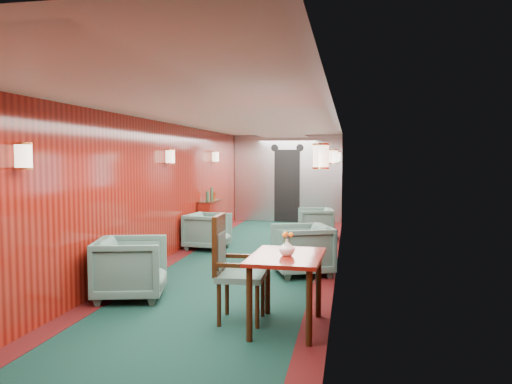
# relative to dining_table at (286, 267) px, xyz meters

# --- Properties ---
(room) EXTENTS (12.00, 12.10, 2.40)m
(room) POSITION_rel_dining_table_xyz_m (-1.06, 2.73, 0.98)
(room) COLOR black
(room) RESTS_ON ground
(bulkhead) EXTENTS (2.98, 0.17, 2.39)m
(bulkhead) POSITION_rel_dining_table_xyz_m (-1.06, 8.64, 0.53)
(bulkhead) COLOR #B8BBC0
(bulkhead) RESTS_ON ground
(windows_right) EXTENTS (0.02, 8.60, 0.80)m
(windows_right) POSITION_rel_dining_table_xyz_m (0.43, 2.98, 0.80)
(windows_right) COLOR silver
(windows_right) RESTS_ON ground
(wall_sconces) EXTENTS (2.97, 7.97, 0.25)m
(wall_sconces) POSITION_rel_dining_table_xyz_m (-1.06, 3.30, 1.14)
(wall_sconces) COLOR beige
(wall_sconces) RESTS_ON ground
(dining_table) EXTENTS (0.76, 1.06, 0.78)m
(dining_table) POSITION_rel_dining_table_xyz_m (0.00, 0.00, 0.00)
(dining_table) COLOR maroon
(dining_table) RESTS_ON ground
(side_chair) EXTENTS (0.54, 0.57, 1.16)m
(side_chair) POSITION_rel_dining_table_xyz_m (-0.62, 0.14, -0.02)
(side_chair) COLOR #1B403B
(side_chair) RESTS_ON ground
(credenza) EXTENTS (0.30, 0.94, 1.12)m
(credenza) POSITION_rel_dining_table_xyz_m (-2.40, 5.51, -0.22)
(credenza) COLOR maroon
(credenza) RESTS_ON ground
(flower_vase) EXTENTS (0.17, 0.17, 0.17)m
(flower_vase) POSITION_rel_dining_table_xyz_m (0.01, -0.04, 0.21)
(flower_vase) COLOR white
(flower_vase) RESTS_ON dining_table
(armchair_left_near) EXTENTS (1.03, 1.02, 0.78)m
(armchair_left_near) POSITION_rel_dining_table_xyz_m (-2.08, 0.75, -0.26)
(armchair_left_near) COLOR #1B403B
(armchair_left_near) RESTS_ON ground
(armchair_left_far) EXTENTS (0.87, 0.85, 0.70)m
(armchair_left_far) POSITION_rel_dining_table_xyz_m (-2.07, 4.22, -0.30)
(armchair_left_far) COLOR #1B403B
(armchair_left_far) RESTS_ON ground
(armchair_right_near) EXTENTS (1.08, 1.06, 0.77)m
(armchair_right_near) POSITION_rel_dining_table_xyz_m (-0.07, 2.43, -0.27)
(armchair_right_near) COLOR #1B403B
(armchair_right_near) RESTS_ON ground
(armchair_right_far) EXTENTS (0.86, 0.84, 0.68)m
(armchair_right_far) POSITION_rel_dining_table_xyz_m (-0.09, 5.81, -0.31)
(armchair_right_far) COLOR #1B403B
(armchair_right_far) RESTS_ON ground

